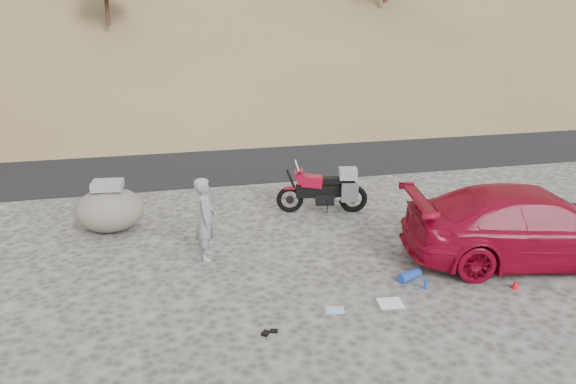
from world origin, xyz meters
name	(u,v)px	position (x,y,z in m)	size (l,w,h in m)	color
ground	(286,267)	(0.00, 0.00, 0.00)	(140.00, 140.00, 0.00)	#3E3C39
road	(230,155)	(0.00, 9.00, 0.00)	(120.00, 7.00, 0.05)	black
motorcycle	(326,190)	(1.70, 2.85, 0.59)	(2.31, 0.93, 1.39)	black
man	(208,258)	(-1.52, 0.81, 0.00)	(0.65, 0.42, 1.77)	gray
red_car	(528,259)	(5.04, -0.79, 0.00)	(2.15, 5.28, 1.53)	maroon
boulder	(110,209)	(-3.59, 2.83, 0.53)	(1.91, 1.76, 1.20)	#5E5A51
gear_white_cloth	(390,303)	(1.50, -1.83, 0.01)	(0.43, 0.38, 0.01)	white
gear_blue_mat	(410,276)	(2.21, -1.09, 0.10)	(0.19, 0.19, 0.48)	#1C43A8
gear_bottle	(426,285)	(2.35, -1.49, 0.10)	(0.07, 0.07, 0.20)	#1C43A8
gear_funnel	(516,284)	(4.03, -1.83, 0.09)	(0.15, 0.15, 0.19)	red
gear_glove_a	(274,331)	(-0.72, -2.25, 0.02)	(0.12, 0.09, 0.03)	black
gear_glove_b	(265,333)	(-0.87, -2.29, 0.02)	(0.14, 0.10, 0.05)	black
gear_blue_cloth	(335,310)	(0.46, -1.83, 0.01)	(0.32, 0.24, 0.01)	#8EB2DB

